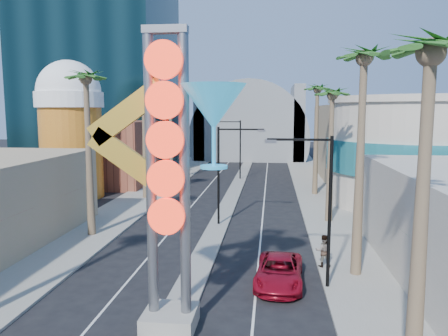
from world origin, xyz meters
TOP-DOWN VIEW (x-y plane):
  - sidewalk_west at (-9.50, 35.00)m, footprint 5.00×100.00m
  - sidewalk_east at (9.50, 35.00)m, footprint 5.00×100.00m
  - median at (0.00, 38.00)m, footprint 1.60×84.00m
  - hotel_tower at (-22.00, 52.00)m, footprint 20.00×20.00m
  - brick_filler_west at (-16.00, 38.00)m, footprint 10.00×10.00m
  - filler_east at (16.00, 48.00)m, footprint 10.00×20.00m
  - beer_mug at (-17.00, 30.00)m, footprint 7.00×7.00m
  - turquoise_building at (18.00, 30.00)m, footprint 16.60×16.60m
  - canopy at (0.00, 72.00)m, footprint 22.00×16.00m
  - neon_sign at (0.82, 2.96)m, footprint 6.53×2.60m
  - streetlight_0 at (0.55, 20.00)m, footprint 3.79×0.25m
  - streetlight_1 at (-0.55, 44.00)m, footprint 3.79×0.25m
  - streetlight_2 at (6.72, 8.00)m, footprint 3.45×0.25m
  - palm_1 at (-9.00, 16.00)m, footprint 2.40×2.40m
  - palm_2 at (-9.00, 30.00)m, footprint 2.40×2.40m
  - palm_3 at (-9.00, 42.00)m, footprint 2.40×2.40m
  - palm_4 at (9.00, 0.00)m, footprint 2.40×2.40m
  - palm_5 at (9.00, 10.00)m, footprint 2.40×2.40m
  - palm_6 at (9.00, 22.00)m, footprint 2.40×2.40m
  - palm_7 at (9.00, 34.00)m, footprint 2.40×2.40m
  - red_pickup at (4.70, 8.29)m, footprint 2.77×5.44m
  - pedestrian_b at (7.30, 10.95)m, footprint 0.94×0.74m

SIDE VIEW (x-z plane):
  - sidewalk_west at x=-9.50m, z-range 0.00..0.15m
  - sidewalk_east at x=9.50m, z-range 0.00..0.15m
  - median at x=0.00m, z-range 0.00..0.15m
  - red_pickup at x=4.70m, z-range 0.00..1.47m
  - pedestrian_b at x=7.30m, z-range 0.15..2.06m
  - brick_filler_west at x=-16.00m, z-range 0.00..8.00m
  - canopy at x=0.00m, z-range -6.69..15.31m
  - streetlight_2 at x=6.72m, z-range 0.83..8.83m
  - streetlight_0 at x=0.55m, z-range 0.88..8.88m
  - streetlight_1 at x=-0.55m, z-range 0.88..8.88m
  - filler_east at x=16.00m, z-range 0.00..10.00m
  - turquoise_building at x=18.00m, z-range -0.05..10.55m
  - neon_sign at x=0.82m, z-range 1.03..13.58m
  - beer_mug at x=-17.00m, z-range 0.59..15.09m
  - palm_2 at x=-9.00m, z-range 3.88..15.08m
  - palm_3 at x=-9.00m, z-range 3.88..15.08m
  - palm_6 at x=9.00m, z-range 4.08..15.78m
  - palm_4 at x=9.00m, z-range 4.28..16.48m
  - palm_1 at x=-9.00m, z-range 4.47..17.17m
  - palm_7 at x=9.00m, z-range 4.47..17.17m
  - palm_5 at x=9.00m, z-range 4.67..17.87m
  - hotel_tower at x=-22.00m, z-range 0.00..50.00m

